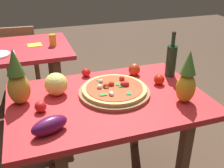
{
  "coord_description": "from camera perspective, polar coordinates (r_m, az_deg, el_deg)",
  "views": [
    {
      "loc": [
        -0.45,
        -1.41,
        1.61
      ],
      "look_at": [
        0.05,
        0.08,
        0.82
      ],
      "focal_mm": 41.79,
      "sensor_mm": 36.0,
      "label": 1
    }
  ],
  "objects": [
    {
      "name": "pineapple_right",
      "position": [
        1.65,
        16.04,
        0.91
      ],
      "size": [
        0.12,
        0.12,
        0.34
      ],
      "color": "gold",
      "rests_on": "display_table"
    },
    {
      "name": "dining_chair",
      "position": [
        3.49,
        -19.29,
        6.22
      ],
      "size": [
        0.43,
        0.43,
        0.85
      ],
      "rotation": [
        0.0,
        0.0,
        3.06
      ],
      "color": "brown",
      "rests_on": "ground_plane"
    },
    {
      "name": "tomato_by_bottle",
      "position": [
        1.99,
        -5.7,
        2.54
      ],
      "size": [
        0.07,
        0.07,
        0.07
      ],
      "primitive_type": "sphere",
      "color": "red",
      "rests_on": "display_table"
    },
    {
      "name": "knife_utensil",
      "position": [
        2.62,
        -20.64,
        6.27
      ],
      "size": [
        0.03,
        0.18,
        0.01
      ],
      "primitive_type": "cube",
      "rotation": [
        0.0,
        0.0,
        0.09
      ],
      "color": "silver",
      "rests_on": "background_table"
    },
    {
      "name": "melon",
      "position": [
        1.74,
        -12.14,
        -0.02
      ],
      "size": [
        0.15,
        0.15,
        0.15
      ],
      "primitive_type": "sphere",
      "color": "#EDE06B",
      "rests_on": "display_table"
    },
    {
      "name": "background_table",
      "position": [
        2.83,
        -20.4,
        5.36
      ],
      "size": [
        1.1,
        0.84,
        0.77
      ],
      "color": "#553423",
      "rests_on": "ground_plane"
    },
    {
      "name": "tomato_near_board",
      "position": [
        1.59,
        -15.37,
        -4.76
      ],
      "size": [
        0.07,
        0.07,
        0.07
      ],
      "primitive_type": "sphere",
      "color": "red",
      "rests_on": "display_table"
    },
    {
      "name": "drinking_glass_juice",
      "position": [
        2.74,
        -12.86,
        9.38
      ],
      "size": [
        0.07,
        0.07,
        0.12
      ],
      "primitive_type": "cylinder",
      "color": "gold",
      "rests_on": "background_table"
    },
    {
      "name": "eggplant",
      "position": [
        1.4,
        -13.5,
        -8.78
      ],
      "size": [
        0.22,
        0.15,
        0.09
      ],
      "primitive_type": "ellipsoid",
      "rotation": [
        0.0,
        0.0,
        0.35
      ],
      "color": "#4E1140",
      "rests_on": "display_table"
    },
    {
      "name": "wine_bottle",
      "position": [
        2.01,
        12.82,
        5.15
      ],
      "size": [
        0.08,
        0.08,
        0.34
      ],
      "color": "#15301C",
      "rests_on": "display_table"
    },
    {
      "name": "pizza",
      "position": [
        1.73,
        0.53,
        -0.99
      ],
      "size": [
        0.43,
        0.43,
        0.06
      ],
      "color": "#D6B665",
      "rests_on": "pizza_board"
    },
    {
      "name": "napkin_folded",
      "position": [
        2.81,
        -16.56,
        8.19
      ],
      "size": [
        0.15,
        0.13,
        0.01
      ],
      "primitive_type": "cube",
      "rotation": [
        0.0,
        0.0,
        0.07
      ],
      "color": "yellow",
      "rests_on": "background_table"
    },
    {
      "name": "bell_pepper",
      "position": [
        2.0,
        4.9,
        3.14
      ],
      "size": [
        0.09,
        0.09,
        0.1
      ],
      "primitive_type": "ellipsoid",
      "color": "red",
      "rests_on": "display_table"
    },
    {
      "name": "pizza_board",
      "position": [
        1.74,
        0.53,
        -1.81
      ],
      "size": [
        0.48,
        0.48,
        0.02
      ],
      "primitive_type": "cylinder",
      "color": "brown",
      "rests_on": "display_table"
    },
    {
      "name": "tomato_beside_pepper",
      "position": [
        1.88,
        10.27,
        0.98
      ],
      "size": [
        0.08,
        0.08,
        0.08
      ],
      "primitive_type": "sphere",
      "color": "red",
      "rests_on": "display_table"
    },
    {
      "name": "display_table",
      "position": [
        1.75,
        -0.81,
        -5.67
      ],
      "size": [
        1.27,
        0.84,
        0.77
      ],
      "color": "#553423",
      "rests_on": "ground_plane"
    },
    {
      "name": "pineapple_left",
      "position": [
        1.67,
        -19.98,
        0.84
      ],
      "size": [
        0.13,
        0.13,
        0.36
      ],
      "color": "#B88D2E",
      "rests_on": "display_table"
    }
  ]
}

